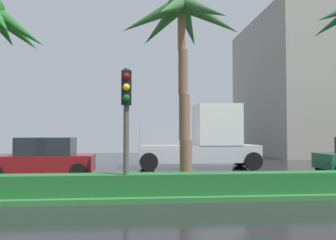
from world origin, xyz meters
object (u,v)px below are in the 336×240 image
at_px(palm_tree_centre, 182,28).
at_px(car_in_traffic_third, 44,158).
at_px(box_truck_lead, 199,140).
at_px(traffic_signal_median_right, 126,108).

distance_m(palm_tree_centre, car_in_traffic_third, 8.14).
bearing_deg(box_truck_lead, traffic_signal_median_right, 67.12).
distance_m(traffic_signal_median_right, car_in_traffic_third, 6.94).
relative_size(palm_tree_centre, box_truck_lead, 1.04).
relative_size(car_in_traffic_third, box_truck_lead, 0.67).
bearing_deg(car_in_traffic_third, box_truck_lead, -156.76).
xyz_separation_m(car_in_traffic_third, box_truck_lead, (7.38, 3.17, 0.72)).
distance_m(palm_tree_centre, box_truck_lead, 8.20).
height_order(palm_tree_centre, traffic_signal_median_right, palm_tree_centre).
bearing_deg(car_in_traffic_third, traffic_signal_median_right, 123.29).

